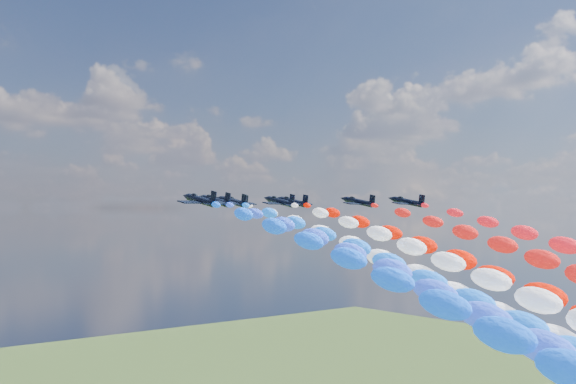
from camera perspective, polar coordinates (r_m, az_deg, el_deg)
jet_0 at (r=129.58m, az=-6.80°, el=-0.64°), size 8.81×12.01×4.41m
trail_0 at (r=87.09m, az=14.21°, el=-10.99°), size 5.46×112.07×36.18m
jet_1 at (r=142.07m, az=-5.67°, el=-0.70°), size 9.04×12.18×4.41m
trail_1 at (r=99.59m, az=13.14°, el=-9.76°), size 5.46×112.07×36.18m
jet_2 at (r=156.80m, az=-4.35°, el=-0.75°), size 9.13×12.24×4.41m
trail_2 at (r=114.52m, az=12.47°, el=-8.64°), size 5.46×112.07×36.18m
jet_3 at (r=158.46m, az=-0.61°, el=-0.76°), size 8.76×11.98×4.41m
trail_3 at (r=119.11m, az=17.10°, el=-8.33°), size 5.46×112.07×36.18m
jet_4 at (r=167.57m, az=-4.02°, el=-0.78°), size 9.45×12.47×4.41m
trail_4 at (r=125.04m, az=11.45°, el=-8.02°), size 5.46×112.07×36.18m
jet_5 at (r=164.14m, az=0.39°, el=-0.77°), size 9.31×12.37×4.41m
trail_5 at (r=125.33m, az=17.56°, el=-7.97°), size 5.46×112.07×36.18m
jet_6 at (r=165.81m, az=5.53°, el=-0.77°), size 9.02×12.16×4.41m
jet_7 at (r=165.19m, az=9.28°, el=-0.76°), size 8.76×11.98×4.41m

